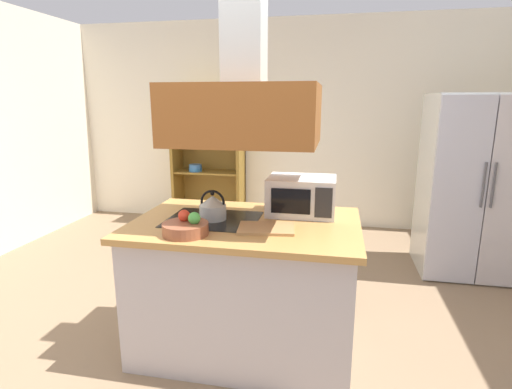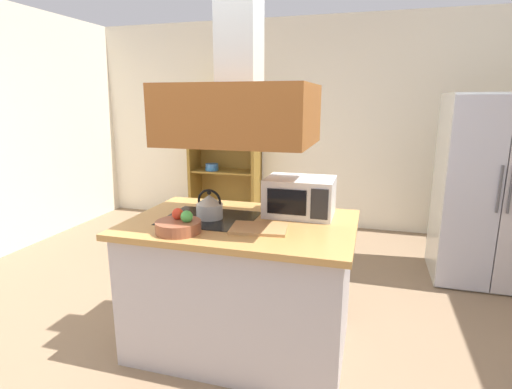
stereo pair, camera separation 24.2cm
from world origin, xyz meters
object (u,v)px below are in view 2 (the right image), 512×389
at_px(fruit_bowl, 179,225).
at_px(cutting_board, 259,229).
at_px(microwave, 300,197).
at_px(refrigerator, 491,190).
at_px(kettle, 209,206).
at_px(dish_cabinet, 226,165).

bearing_deg(fruit_bowl, cutting_board, 21.32).
bearing_deg(microwave, refrigerator, 42.67).
xyz_separation_m(kettle, microwave, (0.56, 0.25, 0.05)).
bearing_deg(cutting_board, dish_cabinet, 114.14).
xyz_separation_m(dish_cabinet, cutting_board, (1.30, -2.91, 0.12)).
bearing_deg(microwave, cutting_board, -114.14).
height_order(kettle, cutting_board, kettle).
bearing_deg(kettle, fruit_bowl, -101.67).
distance_m(refrigerator, cutting_board, 2.48).
bearing_deg(dish_cabinet, refrigerator, -20.12).
bearing_deg(fruit_bowl, dish_cabinet, 105.46).
bearing_deg(cutting_board, microwave, 65.86).
bearing_deg(microwave, fruit_bowl, -137.67).
bearing_deg(dish_cabinet, fruit_bowl, -74.54).
bearing_deg(kettle, cutting_board, -20.39).
relative_size(dish_cabinet, microwave, 3.88).
height_order(cutting_board, fruit_bowl, fruit_bowl).
distance_m(kettle, microwave, 0.62).
distance_m(refrigerator, microwave, 2.08).
relative_size(cutting_board, microwave, 0.74).
xyz_separation_m(microwave, fruit_bowl, (-0.63, -0.57, -0.09)).
bearing_deg(dish_cabinet, microwave, -59.48).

